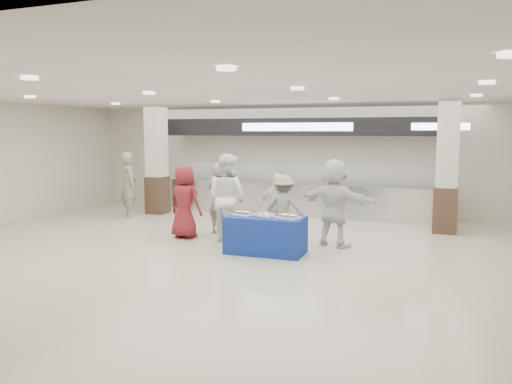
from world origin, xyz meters
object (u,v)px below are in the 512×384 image
at_px(sheet_cake_right, 288,216).
at_px(soldier_bg, 129,185).
at_px(display_table, 266,235).
at_px(cupcake_tray, 264,215).
at_px(soldier_a, 219,199).
at_px(soldier_b, 284,207).
at_px(sheet_cake_left, 243,213).
at_px(civilian_white, 334,203).
at_px(chef_short, 278,206).
at_px(chef_tall, 227,198).
at_px(civilian_maroon, 185,202).

distance_m(sheet_cake_right, soldier_bg, 6.20).
distance_m(display_table, cupcake_tray, 0.41).
relative_size(soldier_a, soldier_b, 1.16).
height_order(sheet_cake_left, civilian_white, civilian_white).
distance_m(cupcake_tray, chef_short, 1.46).
distance_m(cupcake_tray, chef_tall, 1.45).
height_order(display_table, chef_tall, chef_tall).
distance_m(chef_tall, chef_short, 1.18).
bearing_deg(sheet_cake_left, sheet_cake_right, -3.13).
bearing_deg(civilian_maroon, sheet_cake_right, 171.97).
distance_m(soldier_b, soldier_bg, 5.21).
bearing_deg(soldier_bg, soldier_a, -153.94).
relative_size(chef_tall, civilian_white, 1.04).
distance_m(sheet_cake_left, cupcake_tray, 0.48).
bearing_deg(civilian_white, sheet_cake_right, 76.97).
xyz_separation_m(soldier_a, civilian_white, (2.83, -0.29, 0.08)).
height_order(sheet_cake_left, soldier_a, soldier_a).
bearing_deg(sheet_cake_left, soldier_bg, 149.92).
xyz_separation_m(display_table, civilian_white, (1.15, 1.11, 0.56)).
xyz_separation_m(display_table, cupcake_tray, (-0.02, -0.02, 0.41)).
height_order(sheet_cake_right, cupcake_tray, sheet_cake_right).
bearing_deg(display_table, sheet_cake_right, -5.03).
distance_m(display_table, civilian_maroon, 2.38).
bearing_deg(sheet_cake_left, civilian_white, 33.70).
relative_size(sheet_cake_right, soldier_b, 0.34).
relative_size(soldier_b, soldier_bg, 0.79).
bearing_deg(soldier_bg, chef_short, -147.84).
height_order(cupcake_tray, civilian_maroon, civilian_maroon).
relative_size(display_table, chef_short, 1.04).
bearing_deg(sheet_cake_right, chef_tall, 153.61).
bearing_deg(cupcake_tray, civilian_maroon, 161.31).
bearing_deg(civilian_maroon, civilian_white, -165.80).
relative_size(sheet_cake_right, chef_short, 0.34).
xyz_separation_m(soldier_a, soldier_b, (1.63, -0.04, -0.12)).
bearing_deg(soldier_b, chef_tall, 23.57).
height_order(chef_tall, civilian_white, chef_tall).
relative_size(civilian_maroon, soldier_b, 1.14).
height_order(sheet_cake_left, soldier_bg, soldier_bg).
xyz_separation_m(cupcake_tray, civilian_white, (1.17, 1.13, 0.15)).
bearing_deg(civilian_white, chef_short, 3.93).
xyz_separation_m(chef_tall, soldier_bg, (-3.89, 1.88, -0.05)).
bearing_deg(cupcake_tray, soldier_b, 91.46).
xyz_separation_m(soldier_b, soldier_bg, (-5.04, 1.31, 0.19)).
distance_m(civilian_maroon, soldier_bg, 3.47).
xyz_separation_m(sheet_cake_right, soldier_b, (-0.54, 1.40, -0.06)).
distance_m(chef_short, soldier_b, 0.18).
bearing_deg(civilian_maroon, display_table, 169.57).
xyz_separation_m(sheet_cake_right, soldier_a, (-2.17, 1.44, 0.05)).
distance_m(display_table, soldier_bg, 5.78).
height_order(civilian_maroon, chef_tall, chef_tall).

